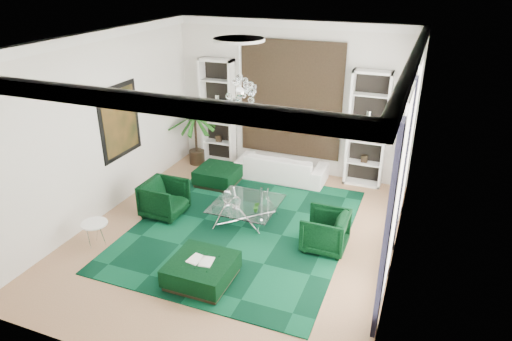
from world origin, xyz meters
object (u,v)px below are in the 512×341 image
at_px(coffee_table, 246,213).
at_px(palm, 195,124).
at_px(sofa, 282,167).
at_px(armchair_left, 164,199).
at_px(side_table, 96,234).
at_px(armchair_right, 325,231).
at_px(ottoman_side, 218,176).
at_px(ottoman_front, 202,271).

height_order(coffee_table, palm, palm).
bearing_deg(sofa, armchair_left, 56.56).
bearing_deg(armchair_left, side_table, 158.20).
height_order(armchair_left, palm, palm).
bearing_deg(armchair_right, ottoman_side, -120.14).
bearing_deg(ottoman_side, armchair_left, -102.53).
xyz_separation_m(sofa, ottoman_side, (-1.35, -0.85, -0.11)).
xyz_separation_m(armchair_left, armchair_right, (3.50, 0.00, -0.01)).
bearing_deg(ottoman_side, armchair_right, -30.14).
distance_m(armchair_left, side_table, 1.62).
bearing_deg(coffee_table, side_table, -141.79).
relative_size(sofa, armchair_left, 2.61).
distance_m(sofa, ottoman_side, 1.60).
height_order(armchair_left, side_table, armchair_left).
relative_size(armchair_left, ottoman_side, 0.88).
xyz_separation_m(coffee_table, palm, (-2.45, 2.40, 0.90)).
distance_m(armchair_right, palm, 5.08).
distance_m(coffee_table, ottoman_side, 1.98).
relative_size(sofa, ottoman_side, 2.31).
distance_m(sofa, side_table, 4.77).
xyz_separation_m(armchair_left, side_table, (-0.60, -1.50, -0.15)).
distance_m(coffee_table, ottoman_front, 2.10).
relative_size(coffee_table, side_table, 2.65).
relative_size(sofa, ottoman_front, 2.15).
bearing_deg(coffee_table, armchair_left, -168.69).
height_order(sofa, armchair_left, armchair_left).
xyz_separation_m(side_table, palm, (-0.10, 4.25, 0.89)).
bearing_deg(ottoman_side, palm, 139.18).
distance_m(side_table, palm, 4.34).
height_order(armchair_left, coffee_table, armchair_left).
height_order(armchair_right, palm, palm).
bearing_deg(armchair_right, armchair_left, -90.00).
relative_size(armchair_right, coffee_table, 0.63).
bearing_deg(palm, side_table, -88.65).
bearing_deg(side_table, armchair_right, 20.10).
height_order(side_table, palm, palm).
height_order(armchair_right, ottoman_side, armchair_right).
distance_m(sofa, coffee_table, 2.30).
bearing_deg(ottoman_front, ottoman_side, 111.52).
relative_size(side_table, palm, 0.22).
distance_m(armchair_right, ottoman_side, 3.59).
bearing_deg(ottoman_side, coffee_table, -47.05).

